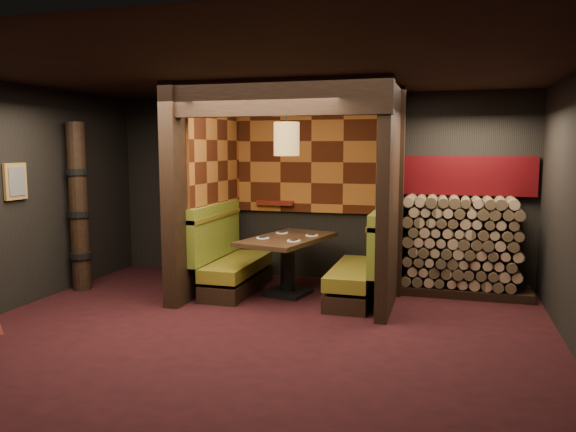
{
  "coord_description": "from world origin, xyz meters",
  "views": [
    {
      "loc": [
        2.02,
        -5.71,
        2.04
      ],
      "look_at": [
        0.0,
        1.3,
        1.15
      ],
      "focal_mm": 35.0,
      "sensor_mm": 36.0,
      "label": 1
    }
  ],
  "objects_px": {
    "pendant_lamp": "(287,139)",
    "booth_bench_right": "(362,271)",
    "dining_table": "(288,254)",
    "firewood_stack": "(467,246)",
    "totem_column": "(79,208)",
    "booth_bench_left": "(230,263)"
  },
  "relations": [
    {
      "from": "pendant_lamp",
      "to": "booth_bench_right",
      "type": "bearing_deg",
      "value": 2.82
    },
    {
      "from": "booth_bench_right",
      "to": "dining_table",
      "type": "bearing_deg",
      "value": -179.94
    },
    {
      "from": "dining_table",
      "to": "firewood_stack",
      "type": "distance_m",
      "value": 2.49
    },
    {
      "from": "totem_column",
      "to": "firewood_stack",
      "type": "bearing_deg",
      "value": 13.19
    },
    {
      "from": "booth_bench_right",
      "to": "firewood_stack",
      "type": "bearing_deg",
      "value": 27.35
    },
    {
      "from": "booth_bench_right",
      "to": "dining_table",
      "type": "height_order",
      "value": "booth_bench_right"
    },
    {
      "from": "booth_bench_right",
      "to": "totem_column",
      "type": "distance_m",
      "value": 4.1
    },
    {
      "from": "firewood_stack",
      "to": "dining_table",
      "type": "bearing_deg",
      "value": -163.66
    },
    {
      "from": "booth_bench_left",
      "to": "totem_column",
      "type": "distance_m",
      "value": 2.3
    },
    {
      "from": "booth_bench_left",
      "to": "totem_column",
      "type": "relative_size",
      "value": 0.67
    },
    {
      "from": "dining_table",
      "to": "firewood_stack",
      "type": "bearing_deg",
      "value": 16.34
    },
    {
      "from": "totem_column",
      "to": "firewood_stack",
      "type": "relative_size",
      "value": 1.39
    },
    {
      "from": "pendant_lamp",
      "to": "totem_column",
      "type": "relative_size",
      "value": 0.38
    },
    {
      "from": "firewood_stack",
      "to": "pendant_lamp",
      "type": "bearing_deg",
      "value": -162.56
    },
    {
      "from": "booth_bench_left",
      "to": "totem_column",
      "type": "bearing_deg",
      "value": -165.25
    },
    {
      "from": "booth_bench_right",
      "to": "pendant_lamp",
      "type": "xyz_separation_m",
      "value": [
        -1.04,
        -0.05,
        1.76
      ]
    },
    {
      "from": "booth_bench_right",
      "to": "pendant_lamp",
      "type": "height_order",
      "value": "pendant_lamp"
    },
    {
      "from": "firewood_stack",
      "to": "booth_bench_right",
      "type": "bearing_deg",
      "value": -152.65
    },
    {
      "from": "booth_bench_left",
      "to": "booth_bench_right",
      "type": "height_order",
      "value": "same"
    },
    {
      "from": "pendant_lamp",
      "to": "firewood_stack",
      "type": "relative_size",
      "value": 0.53
    },
    {
      "from": "booth_bench_right",
      "to": "dining_table",
      "type": "xyz_separation_m",
      "value": [
        -1.04,
        -0.0,
        0.18
      ]
    },
    {
      "from": "booth_bench_left",
      "to": "firewood_stack",
      "type": "distance_m",
      "value": 3.33
    }
  ]
}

